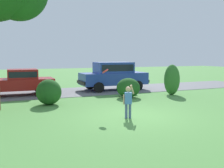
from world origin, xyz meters
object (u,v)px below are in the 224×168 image
(frisbee, at_px, (105,71))
(parked_sedan, at_px, (19,81))
(child_thrower, at_px, (128,100))
(parked_suv, at_px, (113,74))

(frisbee, bearing_deg, parked_sedan, 113.00)
(frisbee, bearing_deg, child_thrower, -65.77)
(parked_sedan, distance_m, parked_suv, 6.16)
(parked_suv, bearing_deg, child_thrower, -109.76)
(parked_sedan, bearing_deg, child_thrower, -66.82)
(child_thrower, bearing_deg, frisbee, 114.23)
(parked_suv, height_order, frisbee, parked_suv)
(parked_sedan, relative_size, child_thrower, 3.47)
(frisbee, bearing_deg, parked_suv, 63.92)
(child_thrower, height_order, frisbee, frisbee)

